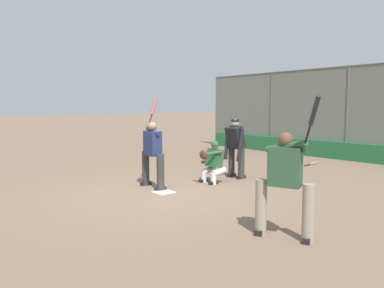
% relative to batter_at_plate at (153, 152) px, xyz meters
% --- Properties ---
extents(ground_plane, '(160.00, 160.00, 0.00)m').
position_rel_batter_at_plate_xyz_m(ground_plane, '(-0.58, 0.09, -0.88)').
color(ground_plane, '#7A604C').
extents(home_plate_marker, '(0.43, 0.43, 0.01)m').
position_rel_batter_at_plate_xyz_m(home_plate_marker, '(-0.58, 0.09, -0.87)').
color(home_plate_marker, white).
rests_on(home_plate_marker, ground_plane).
extents(backstop_fence, '(14.10, 0.08, 3.48)m').
position_rel_batter_at_plate_xyz_m(backstop_fence, '(-0.58, -8.22, 0.95)').
color(backstop_fence, '#515651').
rests_on(backstop_fence, ground_plane).
extents(padding_wall, '(13.74, 0.18, 0.66)m').
position_rel_batter_at_plate_xyz_m(padding_wall, '(-0.58, -8.12, -0.55)').
color(padding_wall, '#236638').
rests_on(padding_wall, ground_plane).
extents(bleachers_beyond, '(9.82, 1.95, 1.16)m').
position_rel_batter_at_plate_xyz_m(bleachers_beyond, '(0.63, -10.37, -0.50)').
color(bleachers_beyond, slate).
rests_on(bleachers_beyond, ground_plane).
extents(batter_at_plate, '(1.01, 0.68, 2.21)m').
position_rel_batter_at_plate_xyz_m(batter_at_plate, '(0.00, 0.00, 0.00)').
color(batter_at_plate, '#333333').
rests_on(batter_at_plate, ground_plane).
extents(catcher_behind_plate, '(0.58, 0.67, 1.10)m').
position_rel_batter_at_plate_xyz_m(catcher_behind_plate, '(-0.48, -1.55, -0.31)').
color(catcher_behind_plate, silver).
rests_on(catcher_behind_plate, ground_plane).
extents(umpire_home, '(0.67, 0.41, 1.64)m').
position_rel_batter_at_plate_xyz_m(umpire_home, '(-0.41, -2.47, -0.00)').
color(umpire_home, '#333333').
rests_on(umpire_home, ground_plane).
extents(batter_on_deck, '(1.12, 0.56, 2.14)m').
position_rel_batter_at_plate_xyz_m(batter_on_deck, '(-4.22, 0.45, -0.00)').
color(batter_on_deck, gray).
rests_on(batter_on_deck, ground_plane).
extents(spare_bat_by_padding, '(0.75, 0.45, 0.07)m').
position_rel_batter_at_plate_xyz_m(spare_bat_by_padding, '(-0.77, -4.77, -0.85)').
color(spare_bat_by_padding, black).
rests_on(spare_bat_by_padding, ground_plane).
extents(spare_bat_third_base_side, '(0.17, 0.90, 0.07)m').
position_rel_batter_at_plate_xyz_m(spare_bat_third_base_side, '(-0.45, -6.23, -0.85)').
color(spare_bat_third_base_side, black).
rests_on(spare_bat_third_base_side, ground_plane).
extents(fielding_glove_on_dirt, '(0.33, 0.25, 0.12)m').
position_rel_batter_at_plate_xyz_m(fielding_glove_on_dirt, '(2.07, -3.61, -0.82)').
color(fielding_glove_on_dirt, black).
rests_on(fielding_glove_on_dirt, ground_plane).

